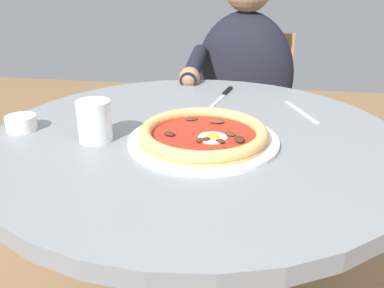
{
  "coord_description": "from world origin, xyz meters",
  "views": [
    {
      "loc": [
        -0.13,
        0.91,
        1.12
      ],
      "look_at": [
        0.0,
        0.04,
        0.73
      ],
      "focal_mm": 39.44,
      "sensor_mm": 36.0,
      "label": 1
    }
  ],
  "objects_px": {
    "pizza_on_plate": "(204,135)",
    "fork_utensil": "(301,112)",
    "water_glass": "(95,124)",
    "dining_table": "(196,195)",
    "ramekin_capers": "(21,122)",
    "steak_knife": "(225,94)",
    "diner_person": "(241,125)",
    "cafe_chair_diner": "(246,111)"
  },
  "relations": [
    {
      "from": "pizza_on_plate",
      "to": "steak_knife",
      "type": "xyz_separation_m",
      "value": [
        -0.02,
        -0.37,
        -0.01
      ]
    },
    {
      "from": "pizza_on_plate",
      "to": "ramekin_capers",
      "type": "xyz_separation_m",
      "value": [
        0.44,
        -0.01,
        0.0
      ]
    },
    {
      "from": "pizza_on_plate",
      "to": "fork_utensil",
      "type": "distance_m",
      "value": 0.34
    },
    {
      "from": "steak_knife",
      "to": "cafe_chair_diner",
      "type": "distance_m",
      "value": 0.59
    },
    {
      "from": "ramekin_capers",
      "to": "cafe_chair_diner",
      "type": "xyz_separation_m",
      "value": [
        -0.52,
        -0.89,
        -0.25
      ]
    },
    {
      "from": "dining_table",
      "to": "fork_utensil",
      "type": "height_order",
      "value": "fork_utensil"
    },
    {
      "from": "ramekin_capers",
      "to": "steak_knife",
      "type": "bearing_deg",
      "value": -141.93
    },
    {
      "from": "fork_utensil",
      "to": "cafe_chair_diner",
      "type": "height_order",
      "value": "cafe_chair_diner"
    },
    {
      "from": "diner_person",
      "to": "cafe_chair_diner",
      "type": "height_order",
      "value": "diner_person"
    },
    {
      "from": "cafe_chair_diner",
      "to": "dining_table",
      "type": "bearing_deg",
      "value": 83.25
    },
    {
      "from": "diner_person",
      "to": "fork_utensil",
      "type": "bearing_deg",
      "value": 108.27
    },
    {
      "from": "ramekin_capers",
      "to": "fork_utensil",
      "type": "distance_m",
      "value": 0.71
    },
    {
      "from": "dining_table",
      "to": "water_glass",
      "type": "distance_m",
      "value": 0.31
    },
    {
      "from": "steak_knife",
      "to": "cafe_chair_diner",
      "type": "bearing_deg",
      "value": -96.42
    },
    {
      "from": "water_glass",
      "to": "diner_person",
      "type": "bearing_deg",
      "value": -110.92
    },
    {
      "from": "steak_knife",
      "to": "water_glass",
      "type": "bearing_deg",
      "value": 56.5
    },
    {
      "from": "pizza_on_plate",
      "to": "fork_utensil",
      "type": "bearing_deg",
      "value": -134.08
    },
    {
      "from": "dining_table",
      "to": "cafe_chair_diner",
      "type": "height_order",
      "value": "cafe_chair_diner"
    },
    {
      "from": "dining_table",
      "to": "diner_person",
      "type": "xyz_separation_m",
      "value": [
        -0.08,
        -0.72,
        -0.08
      ]
    },
    {
      "from": "water_glass",
      "to": "cafe_chair_diner",
      "type": "xyz_separation_m",
      "value": [
        -0.32,
        -0.93,
        -0.28
      ]
    },
    {
      "from": "steak_knife",
      "to": "fork_utensil",
      "type": "relative_size",
      "value": 1.13
    },
    {
      "from": "ramekin_capers",
      "to": "cafe_chair_diner",
      "type": "bearing_deg",
      "value": -120.15
    },
    {
      "from": "fork_utensil",
      "to": "cafe_chair_diner",
      "type": "relative_size",
      "value": 0.21
    },
    {
      "from": "water_glass",
      "to": "steak_knife",
      "type": "distance_m",
      "value": 0.47
    },
    {
      "from": "pizza_on_plate",
      "to": "fork_utensil",
      "type": "relative_size",
      "value": 1.95
    },
    {
      "from": "water_glass",
      "to": "fork_utensil",
      "type": "relative_size",
      "value": 0.54
    },
    {
      "from": "dining_table",
      "to": "cafe_chair_diner",
      "type": "relative_size",
      "value": 1.17
    },
    {
      "from": "pizza_on_plate",
      "to": "water_glass",
      "type": "height_order",
      "value": "water_glass"
    },
    {
      "from": "water_glass",
      "to": "steak_knife",
      "type": "xyz_separation_m",
      "value": [
        -0.26,
        -0.39,
        -0.04
      ]
    },
    {
      "from": "fork_utensil",
      "to": "diner_person",
      "type": "height_order",
      "value": "diner_person"
    },
    {
      "from": "pizza_on_plate",
      "to": "diner_person",
      "type": "height_order",
      "value": "diner_person"
    },
    {
      "from": "dining_table",
      "to": "ramekin_capers",
      "type": "distance_m",
      "value": 0.46
    },
    {
      "from": "water_glass",
      "to": "fork_utensil",
      "type": "distance_m",
      "value": 0.55
    },
    {
      "from": "pizza_on_plate",
      "to": "fork_utensil",
      "type": "xyz_separation_m",
      "value": [
        -0.23,
        -0.24,
        -0.02
      ]
    },
    {
      "from": "pizza_on_plate",
      "to": "steak_knife",
      "type": "height_order",
      "value": "pizza_on_plate"
    },
    {
      "from": "diner_person",
      "to": "cafe_chair_diner",
      "type": "distance_m",
      "value": 0.14
    },
    {
      "from": "water_glass",
      "to": "diner_person",
      "type": "height_order",
      "value": "diner_person"
    },
    {
      "from": "steak_knife",
      "to": "cafe_chair_diner",
      "type": "xyz_separation_m",
      "value": [
        -0.06,
        -0.53,
        -0.24
      ]
    },
    {
      "from": "dining_table",
      "to": "pizza_on_plate",
      "type": "distance_m",
      "value": 0.19
    },
    {
      "from": "dining_table",
      "to": "cafe_chair_diner",
      "type": "bearing_deg",
      "value": -96.75
    },
    {
      "from": "fork_utensil",
      "to": "ramekin_capers",
      "type": "bearing_deg",
      "value": 18.89
    },
    {
      "from": "dining_table",
      "to": "pizza_on_plate",
      "type": "xyz_separation_m",
      "value": [
        -0.02,
        0.05,
        0.18
      ]
    }
  ]
}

